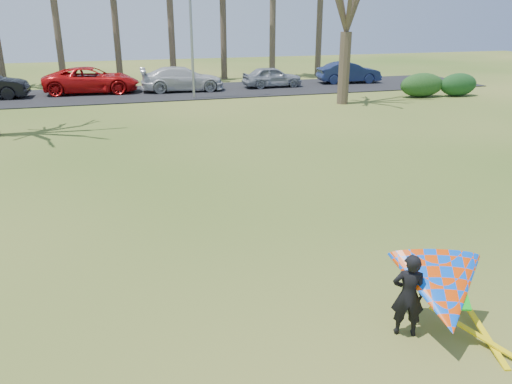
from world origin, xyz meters
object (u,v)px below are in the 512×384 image
object	(u,v)px
streetlight	(194,22)
car_2	(92,80)
car_3	(182,79)
kite_flyer	(440,292)
car_4	(272,77)
car_5	(349,72)

from	to	relation	value
streetlight	car_2	bearing A→B (deg)	146.94
car_2	car_3	bearing A→B (deg)	-94.07
streetlight	kite_flyer	distance (m)	24.91
car_4	car_5	distance (m)	6.14
car_2	kite_flyer	bearing A→B (deg)	-164.99
car_3	car_4	size ratio (longest dim) A/B	1.31
car_3	car_5	distance (m)	12.42
streetlight	car_2	size ratio (longest dim) A/B	1.35
car_2	car_3	world-z (taller)	car_2
car_2	car_3	distance (m)	5.81
car_2	car_5	bearing A→B (deg)	-87.02
car_5	kite_flyer	distance (m)	30.98
car_5	streetlight	bearing A→B (deg)	112.94
kite_flyer	streetlight	bearing A→B (deg)	88.87
car_2	car_4	xyz separation A→B (m)	(12.04, -0.74, -0.12)
car_3	streetlight	bearing A→B (deg)	-170.65
streetlight	car_3	distance (m)	4.83
car_2	car_4	size ratio (longest dim) A/B	1.44
car_2	car_5	xyz separation A→B (m)	(18.16, -0.29, -0.07)
streetlight	car_5	size ratio (longest dim) A/B	1.74
car_3	car_4	bearing A→B (deg)	-86.51
streetlight	car_2	xyz separation A→B (m)	(-6.11, 3.98, -3.58)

